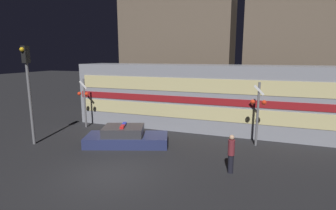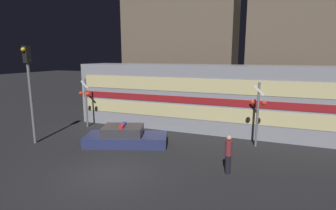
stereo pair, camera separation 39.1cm
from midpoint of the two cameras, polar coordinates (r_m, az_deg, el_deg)
name	(u,v)px [view 2 (the right image)]	position (r m, az deg, el deg)	size (l,w,h in m)	color
ground_plane	(109,173)	(11.64, -11.71, -14.39)	(120.00, 120.00, 0.00)	black
train	(203,97)	(17.73, 8.19, 1.69)	(17.42, 2.93, 4.29)	gray
police_car	(125,137)	(14.85, -8.51, -6.92)	(4.84, 3.20, 1.17)	navy
pedestrian	(228,154)	(11.42, 13.96, -10.33)	(0.28, 0.28, 1.66)	black
crossing_signal_near	(258,110)	(14.80, 19.66, -0.97)	(0.84, 0.34, 3.51)	slate
crossing_signal_far	(85,99)	(18.73, -16.96, 1.29)	(0.84, 0.34, 3.36)	slate
traffic_light_corner	(29,81)	(16.11, -27.37, 4.71)	(0.30, 0.46, 5.40)	slate
building_left	(181,52)	(26.45, 3.25, 11.54)	(10.54, 4.94, 10.56)	brown
building_center	(295,58)	(25.07, 26.27, 9.09)	(7.76, 5.45, 9.31)	brown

